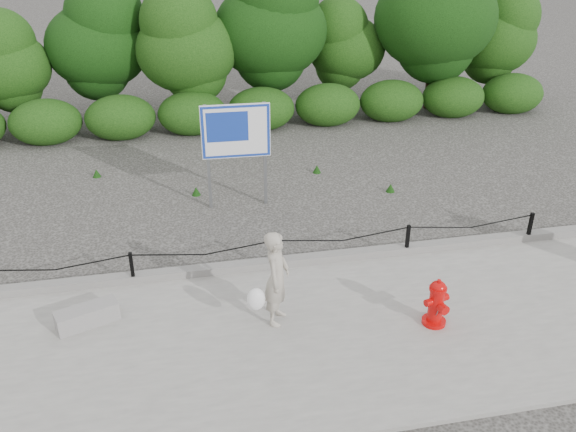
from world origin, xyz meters
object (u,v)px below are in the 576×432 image
at_px(fire_hydrant, 436,303).
at_px(advertising_sign, 236,136).
at_px(pedestrian, 276,279).
at_px(concrete_block, 87,316).

height_order(fire_hydrant, advertising_sign, advertising_sign).
bearing_deg(pedestrian, concrete_block, 104.70).
distance_m(fire_hydrant, concrete_block, 5.43).
height_order(fire_hydrant, concrete_block, fire_hydrant).
relative_size(concrete_block, advertising_sign, 0.41).
bearing_deg(concrete_block, pedestrian, -9.68).
bearing_deg(pedestrian, advertising_sign, 25.11).
height_order(pedestrian, advertising_sign, advertising_sign).
bearing_deg(fire_hydrant, concrete_block, 153.36).
relative_size(fire_hydrant, concrete_block, 0.85).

